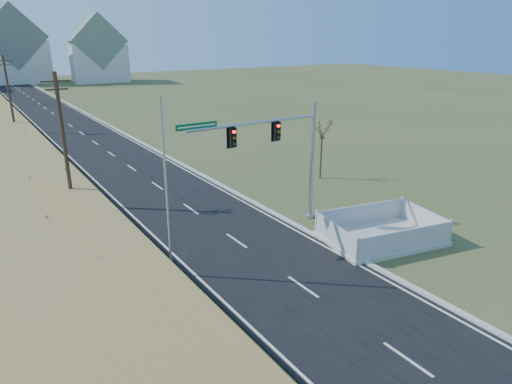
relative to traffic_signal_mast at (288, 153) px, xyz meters
name	(u,v)px	position (x,y,z in m)	size (l,w,h in m)	color
ground	(278,270)	(-3.96, -4.54, -4.53)	(260.00, 260.00, 0.00)	#444B24
road	(64,121)	(-3.96, 45.46, -4.50)	(8.00, 180.00, 0.06)	black
curb	(95,118)	(0.19, 45.46, -4.44)	(0.30, 180.00, 0.18)	#B2AFA8
utility_pole_near	(64,139)	(-10.46, 10.46, 0.15)	(1.80, 0.26, 9.00)	#422D1E
utility_pole_mid	(9,93)	(-10.46, 40.46, 0.15)	(1.80, 0.26, 9.00)	#422D1E
condo_n	(13,51)	(-1.96, 107.46, 3.08)	(15.27, 10.20, 18.54)	silver
condo_ne	(98,54)	(16.04, 99.46, 2.30)	(14.12, 10.51, 16.52)	silver
traffic_signal_mast	(288,153)	(0.00, 0.00, 0.00)	(9.32, 0.64, 7.42)	#9EA0A5
fence_enclosure	(381,236)	(3.04, -4.89, -4.25)	(7.11, 5.50, 1.46)	#B7B5AD
open_sign	(331,235)	(0.59, -3.39, -4.18)	(0.54, 0.18, 0.67)	white
flagpole	(168,209)	(-8.59, -2.14, -1.06)	(0.39, 0.39, 8.69)	#B7B5AD
bare_tree	(322,127)	(8.09, 6.22, -0.33)	(1.97, 1.97, 5.22)	#4C3F33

